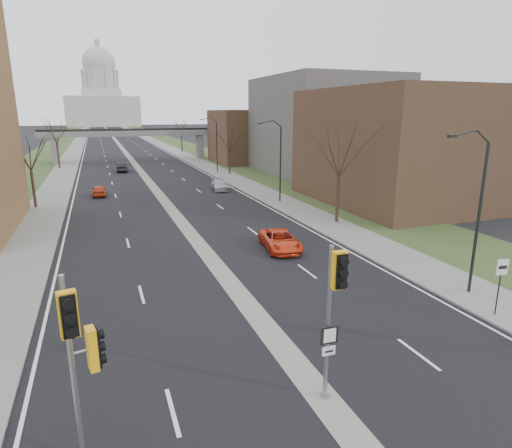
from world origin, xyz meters
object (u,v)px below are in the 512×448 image
signal_pole_median (334,298)px  car_right_mid (220,185)px  car_left_near (99,190)px  car_left_far (122,167)px  car_right_near (280,240)px  signal_pole_left (79,345)px  speed_limit_sign (500,277)px

signal_pole_median → car_right_mid: (7.62, 41.21, -3.19)m
signal_pole_median → car_left_near: 42.88m
car_left_far → car_right_near: bearing=104.2°
car_right_mid → car_left_near: bearing=-177.7°
signal_pole_left → car_right_mid: (15.19, 41.11, -3.01)m
signal_pole_median → speed_limit_sign: 11.21m
signal_pole_left → signal_pole_median: signal_pole_left is taller
signal_pole_left → car_left_far: size_ratio=1.22×
signal_pole_median → signal_pole_left: bearing=-179.5°
signal_pole_median → car_left_near: bearing=100.5°
signal_pole_left → signal_pole_median: (7.57, -0.11, 0.18)m
speed_limit_sign → car_left_near: 43.16m
car_left_near → car_right_near: car_right_near is taller
speed_limit_sign → car_right_mid: speed_limit_sign is taller
car_left_near → car_left_far: car_left_far is taller
signal_pole_left → speed_limit_sign: (18.28, 2.69, -1.61)m
car_right_near → signal_pole_median: bearing=-100.2°
car_left_far → signal_pole_left: bearing=90.4°
speed_limit_sign → car_right_mid: (-3.09, 38.42, -1.40)m
speed_limit_sign → car_left_far: bearing=112.0°
car_left_near → car_left_far: 21.71m
speed_limit_sign → car_right_near: 14.46m
car_right_near → car_right_mid: 25.27m
signal_pole_left → car_left_near: 42.21m
speed_limit_sign → signal_pole_left: bearing=-162.3°
signal_pole_left → speed_limit_sign: signal_pole_left is taller
car_right_mid → speed_limit_sign: bearing=-79.2°
car_right_near → car_right_mid: car_right_near is taller
signal_pole_left → speed_limit_sign: 18.55m
car_left_far → car_right_mid: size_ratio=1.02×
car_left_far → car_right_near: car_left_far is taller
signal_pole_left → speed_limit_sign: bearing=-3.1°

